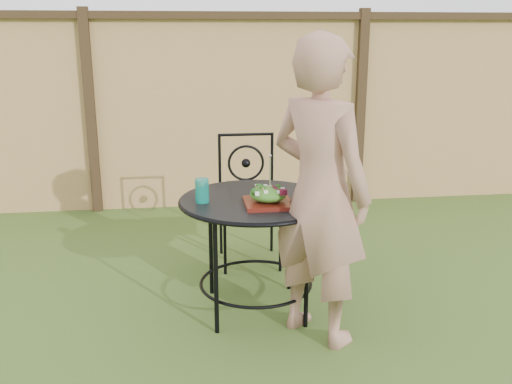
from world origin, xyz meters
TOP-DOWN VIEW (x-y plane):
  - ground at (0.00, 0.00)m, footprint 60.00×60.00m
  - fence at (-0.00, 2.19)m, footprint 8.00×0.12m
  - patio_table at (-0.04, -0.09)m, footprint 0.92×0.92m
  - patio_chair at (0.01, 0.72)m, footprint 0.46×0.46m
  - diner at (0.26, -0.44)m, footprint 0.71×0.73m
  - salad_plate at (0.01, -0.24)m, footprint 0.27×0.27m
  - salad at (0.01, -0.24)m, footprint 0.21×0.21m
  - fork at (0.02, -0.24)m, footprint 0.01×0.01m
  - drinking_glass at (-0.36, -0.13)m, footprint 0.08×0.08m

SIDE VIEW (x-z plane):
  - ground at x=0.00m, z-range 0.00..0.00m
  - patio_chair at x=0.01m, z-range 0.03..0.98m
  - patio_table at x=-0.04m, z-range 0.22..0.95m
  - salad_plate at x=0.01m, z-range 0.72..0.75m
  - salad at x=0.01m, z-range 0.75..0.83m
  - drinking_glass at x=-0.36m, z-range 0.72..0.86m
  - diner at x=0.26m, z-range 0.00..1.69m
  - fork at x=0.02m, z-range 0.83..1.01m
  - fence at x=0.00m, z-range 0.00..1.90m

